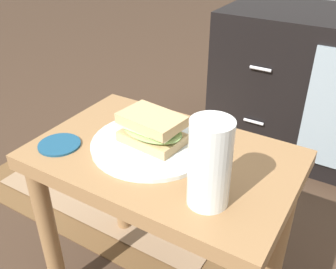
{
  "coord_description": "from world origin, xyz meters",
  "views": [
    {
      "loc": [
        0.36,
        -0.57,
        0.91
      ],
      "look_at": [
        0.01,
        0.0,
        0.51
      ],
      "focal_mm": 40.49,
      "sensor_mm": 36.0,
      "label": 1
    }
  ],
  "objects": [
    {
      "name": "sandwich_front",
      "position": [
        -0.04,
        0.01,
        0.5
      ],
      "size": [
        0.15,
        0.11,
        0.07
      ],
      "color": "tan",
      "rests_on": "plate"
    },
    {
      "name": "beer_glass",
      "position": [
        0.15,
        -0.09,
        0.54
      ],
      "size": [
        0.07,
        0.07,
        0.16
      ],
      "color": "silver",
      "rests_on": "side_table"
    },
    {
      "name": "area_rug",
      "position": [
        -0.37,
        0.41,
        0.0
      ],
      "size": [
        1.03,
        0.81,
        0.01
      ],
      "color": "brown",
      "rests_on": "ground"
    },
    {
      "name": "side_table",
      "position": [
        0.0,
        0.0,
        0.37
      ],
      "size": [
        0.56,
        0.36,
        0.46
      ],
      "color": "olive",
      "rests_on": "ground"
    },
    {
      "name": "plate",
      "position": [
        -0.04,
        0.01,
        0.47
      ],
      "size": [
        0.27,
        0.27,
        0.01
      ],
      "primitive_type": "cylinder",
      "color": "silver",
      "rests_on": "side_table"
    },
    {
      "name": "coaster",
      "position": [
        -0.21,
        -0.09,
        0.46
      ],
      "size": [
        0.09,
        0.09,
        0.01
      ],
      "primitive_type": "cylinder",
      "color": "navy",
      "rests_on": "side_table"
    }
  ]
}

